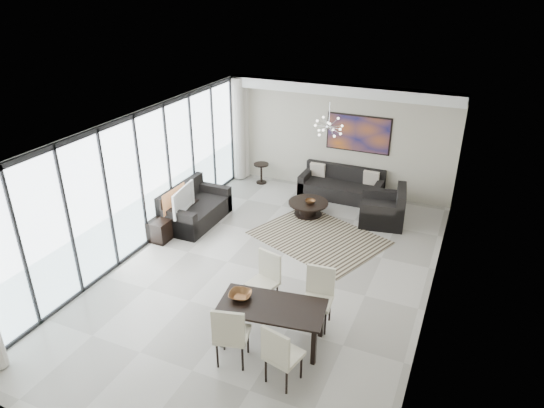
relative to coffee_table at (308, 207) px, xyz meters
The scene contains 20 objects.
room_shell 3.05m from the coffee_table, 76.64° to the right, with size 6.00×9.00×2.90m.
window_wall 4.01m from the coffee_table, 134.65° to the right, with size 0.37×8.95×2.90m.
soffit 3.03m from the coffee_table, 83.52° to the left, with size 5.98×0.40×0.26m, color white.
painting 2.39m from the coffee_table, 68.87° to the left, with size 1.68×0.04×0.98m, color #B25618.
chandelier 2.22m from the coffee_table, 23.36° to the right, with size 0.66×0.66×0.71m.
rug 1.19m from the coffee_table, 58.06° to the right, with size 2.68×2.06×0.01m, color black.
coffee_table is the anchor object (origin of this frame).
bowl_coffee 0.20m from the coffee_table, 35.07° to the right, with size 0.25×0.25×0.08m, color brown.
sofa_main 1.43m from the coffee_table, 72.16° to the left, with size 2.14×0.87×0.78m.
loveseat 2.77m from the coffee_table, 148.93° to the right, with size 1.00×1.79×0.89m.
armchair 1.81m from the coffee_table, 11.15° to the left, with size 1.16×1.21×0.89m.
side_table 2.34m from the coffee_table, 144.37° to the left, with size 0.42×0.42×0.58m.
tv_console 3.24m from the coffee_table, 142.72° to the right, with size 0.43×1.54×0.48m, color black.
television 3.13m from the coffee_table, 141.93° to the right, with size 1.02×0.13×0.59m, color gray.
dining_table 4.63m from the coffee_table, 77.33° to the right, with size 1.77×1.07×0.69m.
dining_chair_sw 5.29m from the coffee_table, 82.75° to the right, with size 0.60×0.60×1.07m.
dining_chair_se 5.51m from the coffee_table, 74.38° to the right, with size 0.56×0.56×1.02m.
dining_chair_nw 3.70m from the coffee_table, 81.85° to the right, with size 0.57×0.57×1.03m.
dining_chair_ne 4.07m from the coffee_table, 67.79° to the right, with size 0.53×0.53×1.04m.
bowl_dining 4.57m from the coffee_table, 84.17° to the right, with size 0.36×0.36×0.09m, color brown.
Camera 1 is at (3.30, -7.40, 5.39)m, focal length 32.00 mm.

